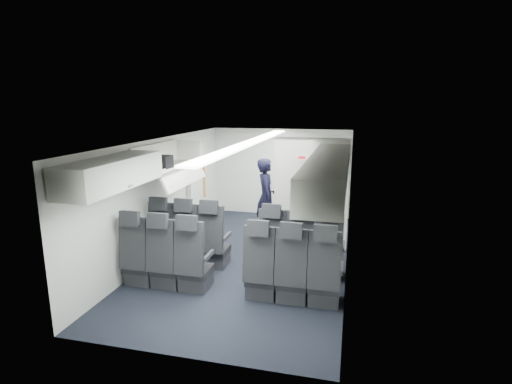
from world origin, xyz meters
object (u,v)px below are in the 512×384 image
at_px(galley_unit, 318,181).
at_px(carry_on_bag, 158,163).
at_px(seat_row_front, 243,247).
at_px(flight_attendant, 266,198).
at_px(boarding_door, 197,186).
at_px(seat_row_mid, 227,268).

relative_size(galley_unit, carry_on_bag, 4.50).
distance_m(seat_row_front, flight_attendant, 1.89).
bearing_deg(boarding_door, carry_on_bag, -84.21).
distance_m(galley_unit, carry_on_bag, 4.21).
height_order(seat_row_front, boarding_door, boarding_door).
distance_m(flight_attendant, carry_on_bag, 2.60).
bearing_deg(carry_on_bag, galley_unit, 55.59).
bearing_deg(boarding_door, flight_attendant, -8.58).
relative_size(galley_unit, boarding_door, 1.02).
relative_size(seat_row_front, seat_row_mid, 1.00).
bearing_deg(carry_on_bag, boarding_door, 96.43).
distance_m(boarding_door, flight_attendant, 1.66).
relative_size(seat_row_mid, flight_attendant, 2.00).
bearing_deg(seat_row_front, galley_unit, 73.72).
bearing_deg(flight_attendant, galley_unit, -49.56).
xyz_separation_m(seat_row_mid, boarding_door, (-1.64, 2.99, 0.55)).
relative_size(seat_row_front, galley_unit, 1.75).
distance_m(seat_row_front, seat_row_mid, 0.90).
bearing_deg(flight_attendant, seat_row_front, 164.39).
bearing_deg(galley_unit, flight_attendant, -123.91).
height_order(flight_attendant, carry_on_bag, carry_on_bag).
distance_m(galley_unit, flight_attendant, 1.71).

